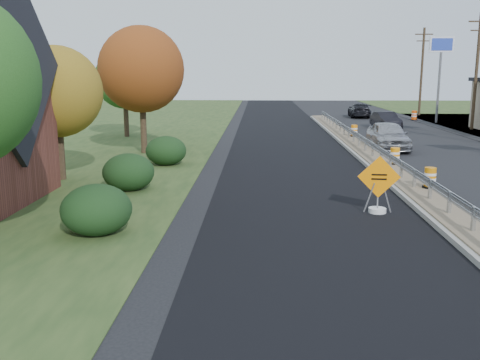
{
  "coord_description": "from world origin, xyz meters",
  "views": [
    {
      "loc": [
        -6.22,
        -21.11,
        4.75
      ],
      "look_at": [
        -6.86,
        -3.17,
        1.1
      ],
      "focal_mm": 40.0,
      "sensor_mm": 36.0,
      "label": 1
    }
  ],
  "objects_px": {
    "car_silver": "(388,135)",
    "barrel_median_far": "(354,131)",
    "caution_sign": "(378,199)",
    "barrel_median_mid": "(395,156)",
    "car_dark_far": "(359,110)",
    "barrel_median_near": "(430,178)",
    "barrel_shoulder_far": "(414,116)",
    "car_dark_mid": "(386,120)"
  },
  "relations": [
    {
      "from": "barrel_median_far",
      "to": "car_dark_far",
      "type": "xyz_separation_m",
      "value": [
        3.87,
        19.21,
        0.12
      ]
    },
    {
      "from": "barrel_median_near",
      "to": "car_silver",
      "type": "xyz_separation_m",
      "value": [
        1.25,
        12.4,
        0.24
      ]
    },
    {
      "from": "caution_sign",
      "to": "car_dark_far",
      "type": "distance_m",
      "value": 40.03
    },
    {
      "from": "car_silver",
      "to": "car_dark_mid",
      "type": "height_order",
      "value": "car_silver"
    },
    {
      "from": "car_dark_mid",
      "to": "car_dark_far",
      "type": "xyz_separation_m",
      "value": [
        -0.12,
        11.55,
        0.03
      ]
    },
    {
      "from": "barrel_median_near",
      "to": "barrel_median_mid",
      "type": "distance_m",
      "value": 5.57
    },
    {
      "from": "car_silver",
      "to": "barrel_median_far",
      "type": "bearing_deg",
      "value": 104.84
    },
    {
      "from": "barrel_median_near",
      "to": "barrel_shoulder_far",
      "type": "bearing_deg",
      "value": 75.27
    },
    {
      "from": "barrel_median_mid",
      "to": "car_silver",
      "type": "bearing_deg",
      "value": 79.63
    },
    {
      "from": "caution_sign",
      "to": "car_silver",
      "type": "relative_size",
      "value": 0.39
    },
    {
      "from": "caution_sign",
      "to": "barrel_median_far",
      "type": "height_order",
      "value": "caution_sign"
    },
    {
      "from": "barrel_median_far",
      "to": "car_silver",
      "type": "bearing_deg",
      "value": -75.46
    },
    {
      "from": "caution_sign",
      "to": "barrel_shoulder_far",
      "type": "xyz_separation_m",
      "value": [
        11.35,
        35.96,
        -0.04
      ]
    },
    {
      "from": "car_dark_mid",
      "to": "car_dark_far",
      "type": "bearing_deg",
      "value": 84.92
    },
    {
      "from": "caution_sign",
      "to": "barrel_shoulder_far",
      "type": "distance_m",
      "value": 37.71
    },
    {
      "from": "barrel_median_near",
      "to": "barrel_median_far",
      "type": "height_order",
      "value": "barrel_median_near"
    },
    {
      "from": "barrel_median_near",
      "to": "car_dark_far",
      "type": "xyz_separation_m",
      "value": [
        3.87,
        36.43,
        0.12
      ]
    },
    {
      "from": "car_silver",
      "to": "car_dark_far",
      "type": "distance_m",
      "value": 24.18
    },
    {
      "from": "barrel_median_mid",
      "to": "barrel_median_far",
      "type": "relative_size",
      "value": 1.01
    },
    {
      "from": "barrel_shoulder_far",
      "to": "car_silver",
      "type": "distance_m",
      "value": 21.8
    },
    {
      "from": "barrel_median_far",
      "to": "car_dark_far",
      "type": "height_order",
      "value": "car_dark_far"
    },
    {
      "from": "caution_sign",
      "to": "barrel_median_far",
      "type": "distance_m",
      "value": 20.46
    },
    {
      "from": "barrel_median_near",
      "to": "barrel_median_far",
      "type": "bearing_deg",
      "value": 90.0
    },
    {
      "from": "caution_sign",
      "to": "car_dark_mid",
      "type": "distance_m",
      "value": 28.73
    },
    {
      "from": "barrel_median_far",
      "to": "barrel_median_mid",
      "type": "bearing_deg",
      "value": -90.0
    },
    {
      "from": "barrel_shoulder_far",
      "to": "car_dark_far",
      "type": "relative_size",
      "value": 0.19
    },
    {
      "from": "car_dark_far",
      "to": "caution_sign",
      "type": "bearing_deg",
      "value": 84.84
    },
    {
      "from": "barrel_median_near",
      "to": "barrel_shoulder_far",
      "type": "height_order",
      "value": "barrel_median_near"
    },
    {
      "from": "barrel_median_near",
      "to": "car_silver",
      "type": "distance_m",
      "value": 12.47
    },
    {
      "from": "caution_sign",
      "to": "car_dark_far",
      "type": "height_order",
      "value": "caution_sign"
    },
    {
      "from": "barrel_median_mid",
      "to": "barrel_median_far",
      "type": "distance_m",
      "value": 11.65
    },
    {
      "from": "caution_sign",
      "to": "barrel_median_far",
      "type": "relative_size",
      "value": 2.43
    },
    {
      "from": "barrel_median_near",
      "to": "car_dark_mid",
      "type": "height_order",
      "value": "car_dark_mid"
    },
    {
      "from": "barrel_median_mid",
      "to": "caution_sign",
      "type": "bearing_deg",
      "value": -107.35
    },
    {
      "from": "barrel_median_near",
      "to": "barrel_shoulder_far",
      "type": "distance_m",
      "value": 34.02
    },
    {
      "from": "barrel_shoulder_far",
      "to": "car_silver",
      "type": "xyz_separation_m",
      "value": [
        -7.4,
        -20.5,
        0.4
      ]
    },
    {
      "from": "barrel_median_mid",
      "to": "barrel_shoulder_far",
      "type": "height_order",
      "value": "barrel_median_mid"
    },
    {
      "from": "car_silver",
      "to": "barrel_median_mid",
      "type": "bearing_deg",
      "value": -100.07
    },
    {
      "from": "caution_sign",
      "to": "barrel_median_far",
      "type": "xyz_separation_m",
      "value": [
        2.7,
        20.28,
        0.12
      ]
    },
    {
      "from": "caution_sign",
      "to": "barrel_median_mid",
      "type": "xyz_separation_m",
      "value": [
        2.7,
        8.63,
        0.12
      ]
    },
    {
      "from": "barrel_median_near",
      "to": "barrel_median_mid",
      "type": "bearing_deg",
      "value": 90.0
    },
    {
      "from": "barrel_median_near",
      "to": "barrel_shoulder_far",
      "type": "relative_size",
      "value": 0.85
    }
  ]
}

